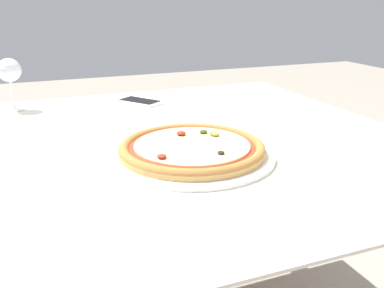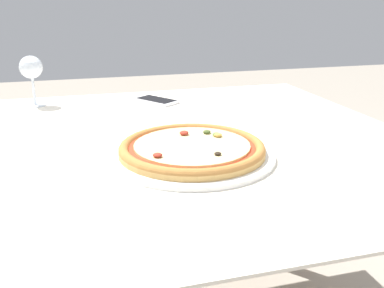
{
  "view_description": "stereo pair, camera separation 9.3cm",
  "coord_description": "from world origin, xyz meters",
  "px_view_note": "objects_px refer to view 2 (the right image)",
  "views": [
    {
      "loc": [
        -0.22,
        -0.95,
        1.07
      ],
      "look_at": [
        0.1,
        -0.14,
        0.76
      ],
      "focal_mm": 40.0,
      "sensor_mm": 36.0,
      "label": 1
    },
    {
      "loc": [
        -0.13,
        -0.98,
        1.07
      ],
      "look_at": [
        0.1,
        -0.14,
        0.76
      ],
      "focal_mm": 40.0,
      "sensor_mm": 36.0,
      "label": 2
    }
  ],
  "objects_px": {
    "dining_table": "(137,170)",
    "wine_glass_far_left": "(31,69)",
    "pizza_plate": "(192,150)",
    "cell_phone": "(156,101)"
  },
  "relations": [
    {
      "from": "pizza_plate",
      "to": "wine_glass_far_left",
      "type": "bearing_deg",
      "value": 122.05
    },
    {
      "from": "pizza_plate",
      "to": "cell_phone",
      "type": "bearing_deg",
      "value": 87.64
    },
    {
      "from": "dining_table",
      "to": "wine_glass_far_left",
      "type": "distance_m",
      "value": 0.55
    },
    {
      "from": "dining_table",
      "to": "wine_glass_far_left",
      "type": "bearing_deg",
      "value": 120.27
    },
    {
      "from": "pizza_plate",
      "to": "dining_table",
      "type": "bearing_deg",
      "value": 127.38
    },
    {
      "from": "dining_table",
      "to": "wine_glass_far_left",
      "type": "height_order",
      "value": "wine_glass_far_left"
    },
    {
      "from": "dining_table",
      "to": "wine_glass_far_left",
      "type": "xyz_separation_m",
      "value": [
        -0.26,
        0.44,
        0.19
      ]
    },
    {
      "from": "cell_phone",
      "to": "wine_glass_far_left",
      "type": "bearing_deg",
      "value": 171.61
    },
    {
      "from": "wine_glass_far_left",
      "to": "dining_table",
      "type": "bearing_deg",
      "value": -59.73
    },
    {
      "from": "wine_glass_far_left",
      "to": "cell_phone",
      "type": "xyz_separation_m",
      "value": [
        0.38,
        -0.06,
        -0.11
      ]
    }
  ]
}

